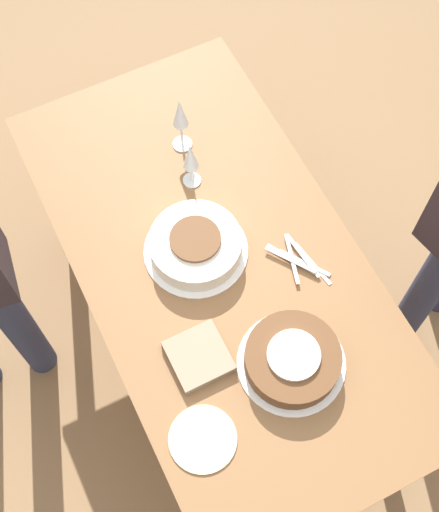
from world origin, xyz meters
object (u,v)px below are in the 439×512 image
(cake_center_white, at_px, (196,245))
(wine_glass_near, at_px, (180,115))
(wine_glass_far, at_px, (191,158))
(cake_front_chocolate, at_px, (292,360))

(cake_center_white, xyz_separation_m, wine_glass_near, (0.37, -0.13, 0.12))
(wine_glass_near, relative_size, wine_glass_far, 1.18)
(cake_front_chocolate, bearing_deg, wine_glass_far, -0.97)
(cake_center_white, distance_m, wine_glass_far, 0.27)
(cake_front_chocolate, height_order, wine_glass_near, wine_glass_near)
(cake_center_white, relative_size, wine_glass_near, 1.41)
(cake_front_chocolate, bearing_deg, wine_glass_near, -3.08)
(cake_center_white, xyz_separation_m, wine_glass_far, (0.23, -0.10, 0.09))
(cake_front_chocolate, relative_size, wine_glass_near, 1.37)
(wine_glass_near, bearing_deg, wine_glass_far, 167.02)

